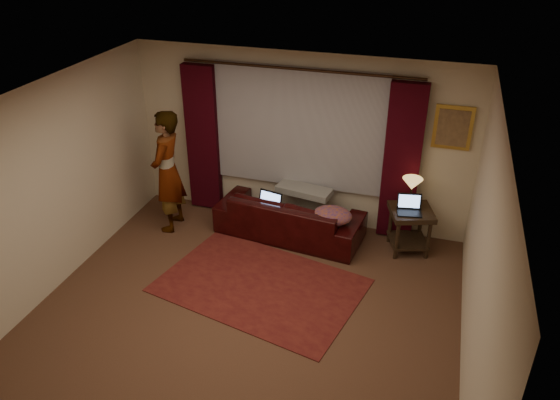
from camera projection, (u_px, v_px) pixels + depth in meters
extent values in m
cube|color=brown|center=(243.00, 319.00, 6.51)|extent=(5.00, 5.00, 0.01)
cube|color=silver|center=(234.00, 110.00, 5.26)|extent=(5.00, 5.00, 0.02)
cube|color=beige|center=(300.00, 140.00, 7.98)|extent=(5.00, 0.02, 2.60)
cube|color=beige|center=(43.00, 193.00, 6.53)|extent=(0.02, 5.00, 2.60)
cube|color=beige|center=(482.00, 265.00, 5.24)|extent=(0.02, 5.00, 2.60)
cube|color=#96969D|center=(299.00, 129.00, 7.83)|extent=(2.50, 0.05, 1.80)
cube|color=black|center=(203.00, 139.00, 8.33)|extent=(0.50, 0.14, 2.30)
cube|color=black|center=(402.00, 164.00, 7.56)|extent=(0.50, 0.14, 2.30)
cylinder|color=#2F1E12|center=(299.00, 69.00, 7.37)|extent=(0.04, 0.04, 3.40)
cube|color=gold|center=(453.00, 127.00, 7.20)|extent=(0.50, 0.04, 0.60)
imported|color=black|center=(290.00, 209.00, 7.94)|extent=(2.22, 1.15, 0.86)
cube|color=gray|center=(304.00, 176.00, 7.92)|extent=(0.85, 0.45, 0.10)
ellipsoid|color=brown|center=(332.00, 216.00, 7.55)|extent=(0.63, 0.54, 0.23)
cube|color=maroon|center=(260.00, 285.00, 7.06)|extent=(2.81, 2.17, 0.01)
cube|color=black|center=(409.00, 230.00, 7.64)|extent=(0.72, 0.72, 0.65)
imported|color=gray|center=(168.00, 172.00, 7.92)|extent=(0.59, 0.59, 1.85)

